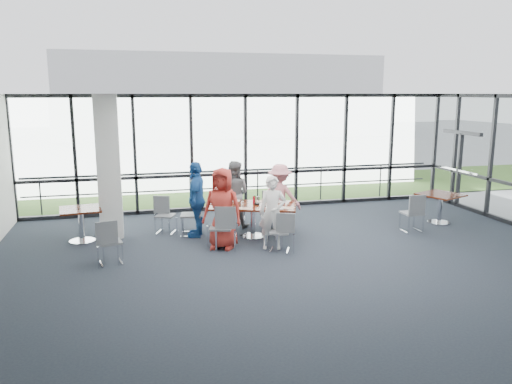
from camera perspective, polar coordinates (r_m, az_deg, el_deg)
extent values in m
cube|color=#1E2430|center=(9.61, 5.68, -8.45)|extent=(12.00, 10.00, 0.02)
cube|color=white|center=(9.05, 6.09, 11.06)|extent=(12.00, 10.00, 0.04)
cube|color=silver|center=(4.96, 26.38, -9.05)|extent=(12.00, 0.10, 3.20)
cube|color=white|center=(13.94, -1.22, 4.58)|extent=(12.00, 0.10, 3.20)
cube|color=black|center=(15.43, 22.22, 2.33)|extent=(0.12, 1.60, 2.10)
cube|color=white|center=(11.61, -16.48, 2.77)|extent=(0.50, 0.50, 3.20)
cube|color=gray|center=(19.03, -4.62, 1.42)|extent=(80.00, 70.00, 0.02)
cube|color=#335C1F|center=(17.09, -3.48, 0.41)|extent=(80.00, 5.00, 0.01)
cube|color=silver|center=(41.11, -4.40, 10.93)|extent=(24.00, 10.00, 6.00)
cylinder|color=#2D2D33|center=(14.69, -1.73, 0.58)|extent=(12.00, 0.06, 0.06)
cube|color=#381208|center=(11.23, -0.38, -1.56)|extent=(2.19, 1.65, 0.04)
cylinder|color=silver|center=(11.32, -0.38, -3.41)|extent=(0.12, 0.12, 0.71)
cylinder|color=silver|center=(11.41, -0.37, -5.07)|extent=(0.56, 0.56, 0.03)
cube|color=#381208|center=(11.52, -19.45, -1.89)|extent=(0.95, 0.95, 0.04)
cylinder|color=silver|center=(11.60, -19.33, -3.69)|extent=(0.12, 0.12, 0.71)
cube|color=#381208|center=(13.25, 20.35, -0.29)|extent=(1.21, 1.21, 0.04)
cylinder|color=silver|center=(13.33, 20.24, -1.87)|extent=(0.12, 0.12, 0.71)
imported|color=#AF2D24|center=(10.42, -3.86, -1.88)|extent=(1.00, 0.89, 1.71)
imported|color=white|center=(10.39, 1.90, -2.37)|extent=(0.65, 0.55, 1.55)
imported|color=slate|center=(12.10, -2.57, -0.24)|extent=(0.92, 0.77, 1.62)
imported|color=pink|center=(11.92, 2.73, -0.54)|extent=(1.14, 1.00, 1.57)
imported|color=#1E539E|center=(11.37, -6.81, -0.82)|extent=(0.81, 1.12, 1.72)
cylinder|color=white|center=(10.89, -3.21, -1.83)|extent=(0.28, 0.28, 0.01)
cylinder|color=white|center=(10.87, 2.61, -1.86)|extent=(0.26, 0.26, 0.01)
cylinder|color=white|center=(11.61, -2.51, -1.00)|extent=(0.27, 0.27, 0.01)
cylinder|color=white|center=(11.50, 2.46, -1.12)|extent=(0.24, 0.24, 0.01)
cylinder|color=white|center=(11.38, -4.64, -1.28)|extent=(0.28, 0.28, 0.01)
cylinder|color=white|center=(11.05, -1.57, -1.31)|extent=(0.07, 0.07, 0.14)
cylinder|color=white|center=(11.04, 1.13, -1.29)|extent=(0.07, 0.07, 0.15)
cylinder|color=white|center=(11.42, 0.21, -0.85)|extent=(0.07, 0.07, 0.15)
cylinder|color=white|center=(11.10, -4.20, -1.26)|extent=(0.07, 0.07, 0.14)
cube|color=beige|center=(10.85, -1.29, -1.89)|extent=(0.35, 0.30, 0.00)
cube|color=beige|center=(10.93, 3.54, -1.81)|extent=(0.39, 0.37, 0.00)
cube|color=beige|center=(11.59, 0.64, -1.04)|extent=(0.36, 0.27, 0.00)
cube|color=black|center=(11.22, 0.10, -1.36)|extent=(0.10, 0.07, 0.04)
cylinder|color=maroon|center=(11.28, -0.23, -0.93)|extent=(0.06, 0.06, 0.18)
cylinder|color=#1B7C1F|center=(11.30, -0.16, -0.85)|extent=(0.05, 0.05, 0.20)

